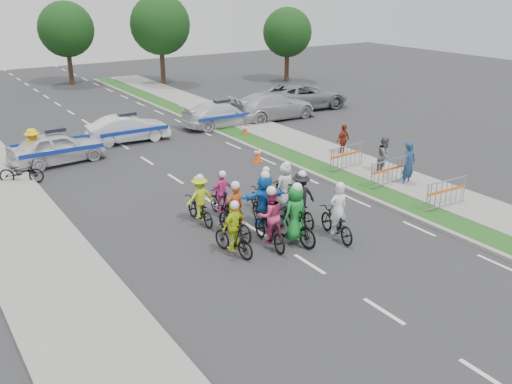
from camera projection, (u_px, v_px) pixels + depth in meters
ground at (309, 264)px, 16.57m from camera, size 90.00×90.00×0.00m
curb_right at (333, 182)px, 23.08m from camera, size 0.20×60.00×0.12m
grass_strip at (346, 179)px, 23.44m from camera, size 1.20×60.00×0.11m
sidewalk_right at (378, 171)px, 24.36m from camera, size 2.40×60.00×0.13m
sidewalk_left at (37, 252)px, 17.16m from camera, size 3.00×60.00×0.13m
rider_0 at (337, 220)px, 18.04m from camera, size 0.97×1.97×1.92m
rider_1 at (295, 220)px, 17.64m from camera, size 0.90×1.98×2.03m
rider_2 at (270, 224)px, 17.47m from camera, size 0.91×2.02×2.00m
rider_3 at (234, 234)px, 16.91m from camera, size 0.94×1.74×1.77m
rider_4 at (300, 203)px, 19.07m from camera, size 1.14×1.96×1.92m
rider_5 at (264, 204)px, 18.69m from camera, size 1.68×2.00×2.02m
rider_6 at (234, 218)px, 18.13m from camera, size 0.71×1.90×1.92m
rider_7 at (285, 191)px, 20.28m from camera, size 0.83×1.78×1.82m
rider_8 at (265, 195)px, 20.10m from camera, size 0.74×1.70×1.71m
rider_9 at (222, 199)px, 19.68m from camera, size 0.86×1.62×1.71m
rider_10 at (200, 204)px, 19.16m from camera, size 0.98×1.74×1.77m
police_car_0 at (57, 148)px, 25.42m from camera, size 4.39×2.14×1.44m
police_car_1 at (128, 129)px, 28.84m from camera, size 4.16×1.68×1.34m
police_car_2 at (222, 114)px, 31.86m from camera, size 4.72×2.02×1.36m
civilian_sedan at (273, 106)px, 33.49m from camera, size 5.35×2.19×1.55m
civilian_suv at (303, 96)px, 36.19m from camera, size 6.10×3.24×1.63m
spectator_0 at (409, 164)px, 22.51m from camera, size 0.75×0.57×1.83m
spectator_1 at (385, 156)px, 23.89m from camera, size 0.98×0.88×1.65m
spectator_2 at (343, 140)px, 26.47m from camera, size 0.95×0.57×1.52m
marshal_hiviz at (34, 149)px, 24.64m from camera, size 1.25×0.85×1.79m
barrier_0 at (446, 195)px, 20.34m from camera, size 2.02×0.57×1.12m
barrier_1 at (388, 173)px, 22.58m from camera, size 2.03×0.61×1.12m
barrier_2 at (347, 158)px, 24.51m from camera, size 2.04×0.67×1.12m
cone_0 at (257, 155)px, 25.74m from camera, size 0.40×0.40×0.70m
cone_1 at (245, 130)px, 29.94m from camera, size 0.40×0.40×0.70m
parked_bike at (21, 172)px, 23.02m from camera, size 1.85×1.42×0.93m
tree_1 at (160, 25)px, 43.13m from camera, size 4.55×4.55×6.82m
tree_2 at (287, 32)px, 44.83m from camera, size 3.85×3.85×5.77m
tree_4 at (66, 29)px, 43.33m from camera, size 4.20×4.20×6.30m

